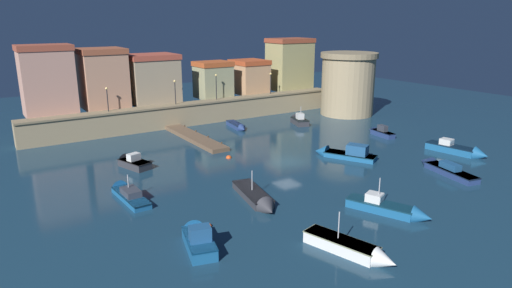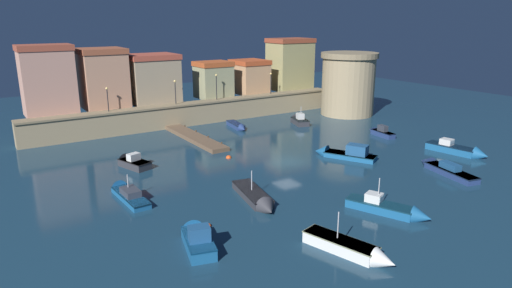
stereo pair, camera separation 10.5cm
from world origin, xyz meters
The scene contains 23 objects.
ground_plane centered at (0.00, 0.00, 0.00)m, with size 122.55×122.55×0.00m, color #19384C.
quay_wall centered at (0.00, 21.43, 1.59)m, with size 46.77×2.30×3.15m.
old_town_backdrop centered at (-0.65, 24.94, 6.67)m, with size 44.36×5.79×8.63m.
fortress_tower centered at (22.54, 14.46, 4.85)m, with size 8.72×8.72×9.58m.
pier_dock centered at (-4.21, 13.58, 0.24)m, with size 2.20×13.69×0.70m.
quay_lamp_0 centered at (-12.41, 21.43, 5.24)m, with size 0.32×0.32×3.11m.
quay_lamp_1 centered at (-3.20, 21.43, 5.37)m, with size 0.32×0.32×3.33m.
quay_lamp_2 centered at (3.19, 21.43, 5.60)m, with size 0.32×0.32×3.73m.
quay_lamp_3 centered at (12.78, 21.43, 5.36)m, with size 0.32×0.32×3.31m.
moored_boat_0 centered at (-14.28, 7.56, 0.47)m, with size 2.88×4.75×1.86m.
moored_boat_1 centered at (-8.60, -7.33, 0.35)m, with size 2.98×7.14×2.83m.
moored_boat_2 centered at (-1.18, -14.86, 0.44)m, with size 3.88×6.65×3.10m.
moored_boat_3 centered at (6.02, -2.04, 0.49)m, with size 4.68×6.88×2.20m.
moored_boat_4 centered at (10.82, -11.05, 0.39)m, with size 2.99×7.29×1.61m.
moored_boat_5 centered at (16.68, 2.30, 0.46)m, with size 1.65×4.53×1.63m.
moored_boat_7 centered at (-8.18, -17.75, 0.43)m, with size 3.04×6.51×2.93m.
moored_boat_8 centered at (12.14, 13.50, 0.51)m, with size 2.88×4.66×3.02m.
moored_boat_9 centered at (17.77, -8.19, 0.47)m, with size 2.74×6.90×1.87m.
moored_boat_10 centered at (-17.20, -0.13, 0.35)m, with size 1.71×6.93×2.57m.
moored_boat_11 centered at (3.32, 15.74, 0.32)m, with size 1.90×5.43×1.10m.
moored_boat_12 centered at (-15.89, -11.08, 0.56)m, with size 2.88×5.33×2.17m.
mooring_buoy_0 centered at (-4.50, 4.57, 0.00)m, with size 0.60×0.60×0.60m, color #EA4C19.
mooring_buoy_1 centered at (-14.04, -9.08, 0.00)m, with size 0.52×0.52×0.52m, color #EA4C19.
Camera 2 is at (-27.36, -35.93, 14.60)m, focal length 31.51 mm.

